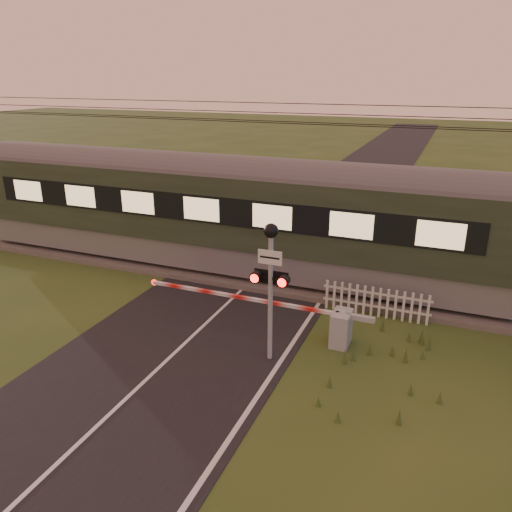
% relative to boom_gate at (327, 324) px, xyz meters
% --- Properties ---
extents(ground, '(160.00, 160.00, 0.00)m').
position_rel_boom_gate_xyz_m(ground, '(-3.58, -2.54, -0.55)').
color(ground, '#2F471B').
rests_on(ground, ground).
extents(road, '(6.00, 140.00, 0.03)m').
position_rel_boom_gate_xyz_m(road, '(-3.57, -2.77, -0.54)').
color(road, black).
rests_on(road, ground).
extents(track_bed, '(140.00, 3.40, 0.39)m').
position_rel_boom_gate_xyz_m(track_bed, '(-3.58, 3.96, -0.49)').
color(track_bed, '#47423D').
rests_on(track_bed, ground).
extents(overhead_wires, '(120.00, 0.62, 0.62)m').
position_rel_boom_gate_xyz_m(overhead_wires, '(-3.58, 3.96, 5.17)').
color(overhead_wires, black).
rests_on(overhead_wires, ground).
extents(boom_gate, '(6.90, 0.75, 1.00)m').
position_rel_boom_gate_xyz_m(boom_gate, '(0.00, 0.00, 0.00)').
color(boom_gate, gray).
rests_on(boom_gate, ground).
extents(crossing_signal, '(0.93, 0.37, 3.67)m').
position_rel_boom_gate_xyz_m(crossing_signal, '(-1.16, -1.42, 1.97)').
color(crossing_signal, gray).
rests_on(crossing_signal, ground).
extents(picket_fence, '(3.27, 0.08, 0.96)m').
position_rel_boom_gate_xyz_m(picket_fence, '(0.98, 2.07, -0.07)').
color(picket_fence, silver).
rests_on(picket_fence, ground).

